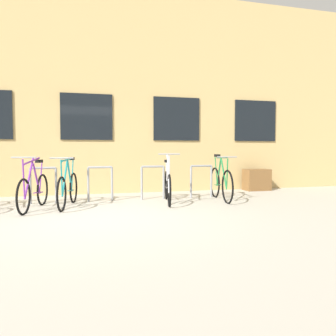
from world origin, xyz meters
TOP-DOWN VIEW (x-y plane):
  - ground_plane at (0.00, 0.00)m, footprint 42.00×42.00m
  - storefront_building at (-0.00, 6.74)m, footprint 28.00×7.12m
  - bike_rack at (-0.35, 1.90)m, footprint 6.57×0.05m
  - bicycle_silver at (1.66, 1.36)m, footprint 0.50×1.73m
  - bicycle_purple at (-1.06, 1.22)m, footprint 0.51×1.70m
  - bicycle_green at (2.94, 1.40)m, footprint 0.44×1.71m
  - bicycle_teal at (-0.43, 1.38)m, footprint 0.49×1.71m
  - planter_box at (4.68, 2.85)m, footprint 0.70×0.44m

SIDE VIEW (x-z plane):
  - ground_plane at x=0.00m, z-range 0.00..0.00m
  - planter_box at x=4.68m, z-range 0.00..0.60m
  - bicycle_purple at x=-1.06m, z-range -0.15..0.90m
  - bicycle_teal at x=-0.43m, z-range -0.14..0.89m
  - bicycle_silver at x=1.66m, z-range -0.17..0.93m
  - bicycle_green at x=2.94m, z-range -0.13..0.93m
  - bike_rack at x=-0.35m, z-range 0.08..0.87m
  - storefront_building at x=0.00m, z-range 0.00..5.39m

